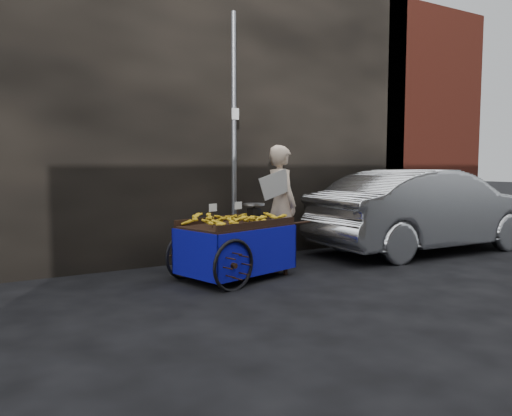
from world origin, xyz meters
TOP-DOWN VIEW (x-y plane):
  - ground at (0.00, 0.00)m, footprint 80.00×80.00m
  - building_wall at (0.39, 2.60)m, footprint 13.50×2.00m
  - street_pole at (0.30, 1.30)m, footprint 0.12×0.10m
  - banana_cart at (-0.28, 0.26)m, footprint 2.20×1.39m
  - vendor at (0.96, 0.92)m, footprint 0.79×0.71m
  - plastic_bag at (0.47, 0.63)m, footprint 0.30×0.24m
  - parked_car at (3.85, 0.40)m, footprint 4.63×1.77m

SIDE VIEW (x-z plane):
  - ground at x=0.00m, z-range 0.00..0.00m
  - plastic_bag at x=0.47m, z-range 0.00..0.27m
  - banana_cart at x=-0.28m, z-range 0.13..1.24m
  - parked_car at x=3.85m, z-range 0.00..1.51m
  - vendor at x=0.96m, z-range 0.00..1.91m
  - street_pole at x=0.30m, z-range 0.01..4.01m
  - building_wall at x=0.39m, z-range 0.00..5.00m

